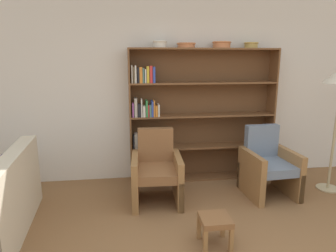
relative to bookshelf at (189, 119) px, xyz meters
name	(u,v)px	position (x,y,z in m)	size (l,w,h in m)	color
wall_back	(190,91)	(0.04, 0.17, 0.42)	(12.00, 0.06, 2.75)	silver
bookshelf	(189,119)	(0.00, 0.00, 0.00)	(2.23, 0.30, 2.02)	brown
bowl_sage	(160,44)	(-0.45, -0.02, 1.12)	(0.21, 0.21, 0.10)	silver
bowl_olive	(186,45)	(-0.07, -0.02, 1.10)	(0.28, 0.28, 0.07)	#C67547
bowl_terracotta	(222,44)	(0.46, -0.02, 1.11)	(0.28, 0.28, 0.09)	#C67547
bowl_brass	(251,45)	(0.91, -0.02, 1.11)	(0.22, 0.22, 0.09)	tan
armchair_leather	(156,171)	(-0.58, -0.70, -0.54)	(0.67, 0.71, 0.94)	olive
armchair_cushioned	(268,165)	(0.98, -0.70, -0.54)	(0.69, 0.72, 0.94)	olive
footstool	(215,223)	(-0.09, -1.78, -0.71)	(0.30, 0.30, 0.32)	olive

